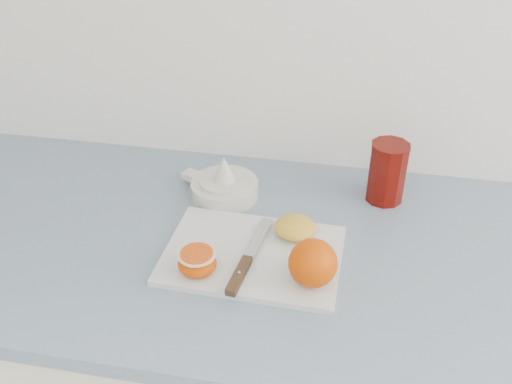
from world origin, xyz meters
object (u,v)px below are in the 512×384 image
cutting_board (253,255)px  citrus_juicer (224,185)px  red_tumbler (387,174)px  half_orange (197,262)px

cutting_board → citrus_juicer: 0.21m
red_tumbler → citrus_juicer: bearing=-171.0°
cutting_board → half_orange: size_ratio=4.71×
citrus_juicer → red_tumbler: (0.32, 0.05, 0.03)m
cutting_board → citrus_juicer: bearing=117.7°
cutting_board → citrus_juicer: citrus_juicer is taller
cutting_board → red_tumbler: red_tumbler is taller
citrus_juicer → red_tumbler: bearing=9.0°
cutting_board → citrus_juicer: size_ratio=1.81×
citrus_juicer → red_tumbler: 0.33m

